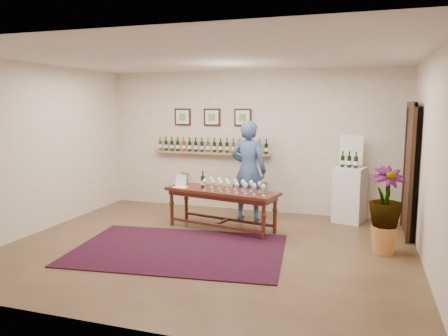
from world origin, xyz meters
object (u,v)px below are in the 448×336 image
(display_pedestal, at_px, (350,195))
(potted_plant, at_px, (385,210))
(tasting_table, at_px, (222,196))
(person, at_px, (248,171))

(display_pedestal, xyz_separation_m, potted_plant, (0.55, -1.64, 0.13))
(tasting_table, bearing_deg, person, 82.70)
(tasting_table, xyz_separation_m, person, (0.27, 0.77, 0.33))
(potted_plant, bearing_deg, tasting_table, 170.56)
(display_pedestal, relative_size, potted_plant, 0.92)
(display_pedestal, bearing_deg, potted_plant, -71.49)
(tasting_table, height_order, person, person)
(display_pedestal, bearing_deg, person, -166.43)
(display_pedestal, height_order, person, person)
(person, bearing_deg, tasting_table, 75.10)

